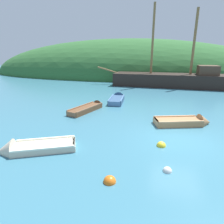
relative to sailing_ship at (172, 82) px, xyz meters
The scene contains 10 objects.
ground_plane 16.39m from the sailing_ship, 92.04° to the right, with size 120.00×120.00×0.00m, color teal.
shore_hill 14.54m from the sailing_ship, 126.57° to the left, with size 55.82×19.72×13.65m, color #2D602D.
sailing_ship is the anchor object (origin of this frame).
rowboat_outer_right 14.26m from the sailing_ship, 117.76° to the right, with size 1.95×3.84×0.86m.
rowboat_portside 14.17m from the sailing_ship, 89.99° to the right, with size 3.50×2.01×1.02m.
rowboat_center 10.82m from the sailing_ship, 118.80° to the right, with size 1.31×3.41×1.03m.
rowboat_far 20.38m from the sailing_ship, 109.92° to the right, with size 3.40×2.36×1.05m.
buoy_yellow 17.43m from the sailing_ship, 94.76° to the right, with size 0.42×0.42×0.42m, color yellow.
buoy_orange 20.60m from the sailing_ship, 98.65° to the right, with size 0.42×0.42×0.42m, color orange.
buoy_white 19.35m from the sailing_ship, 93.68° to the right, with size 0.33×0.33×0.33m, color white.
Camera 1 is at (-1.20, -9.04, 4.00)m, focal length 30.15 mm.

